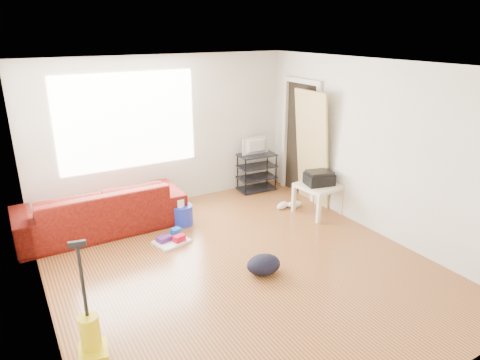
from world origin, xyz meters
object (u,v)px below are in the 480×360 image
cleaning_tray (172,239)px  vacuum (92,342)px  sofa (104,230)px  tv_stand (257,172)px  backpack (263,273)px  side_table (318,189)px  bucket (183,224)px

cleaning_tray → vacuum: 2.35m
sofa → vacuum: (-0.73, -2.72, 0.23)m
sofa → cleaning_tray: size_ratio=4.55×
vacuum → tv_stand: bearing=50.2°
backpack → vacuum: (-2.17, -0.48, 0.23)m
tv_stand → side_table: (0.30, -1.40, 0.06)m
bucket → tv_stand: bearing=21.2°
bucket → vacuum: bearing=-128.9°
sofa → bucket: (1.12, -0.43, 0.00)m
tv_stand → cleaning_tray: tv_stand is taller
side_table → vacuum: (-3.95, -1.59, -0.19)m
tv_stand → vacuum: 4.72m
tv_stand → side_table: size_ratio=1.07×
cleaning_tray → side_table: bearing=-5.3°
sofa → tv_stand: bearing=-174.7°
bucket → cleaning_tray: bearing=-128.2°
vacuum → cleaning_tray: bearing=61.7°
cleaning_tray → tv_stand: bearing=28.4°
bucket → vacuum: (-1.85, -2.30, 0.23)m
tv_stand → vacuum: bearing=-136.0°
bucket → cleaning_tray: size_ratio=0.59×
sofa → backpack: bearing=122.6°
tv_stand → side_table: bearing=-73.3°
cleaning_tray → vacuum: size_ratio=0.43×
sofa → tv_stand: size_ratio=3.33×
tv_stand → cleaning_tray: bearing=-147.0°
cleaning_tray → vacuum: bearing=-129.1°
side_table → backpack: side_table is taller
side_table → cleaning_tray: bearing=174.7°
sofa → backpack: 2.66m
sofa → backpack: sofa is taller
sofa → side_table: size_ratio=3.54×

